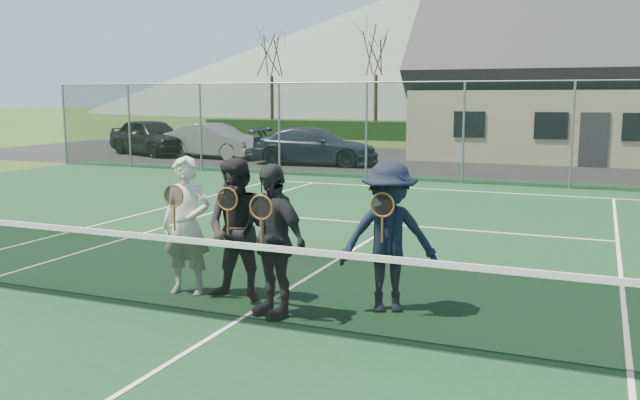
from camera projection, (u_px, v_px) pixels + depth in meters
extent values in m
plane|color=#304C1B|center=(494.00, 164.00, 25.98)|extent=(220.00, 220.00, 0.00)
cube|color=#14381E|center=(236.00, 323.00, 7.72)|extent=(30.00, 30.00, 0.02)
cube|color=black|center=(394.00, 160.00, 27.50)|extent=(40.00, 12.00, 0.01)
cube|color=black|center=(527.00, 134.00, 36.85)|extent=(40.00, 1.20, 1.10)
cone|color=#55665E|center=(401.00, 53.00, 102.55)|extent=(110.00, 110.00, 18.00)
imported|color=black|center=(151.00, 137.00, 29.80)|extent=(5.10, 3.54, 1.61)
imported|color=gray|center=(214.00, 141.00, 28.26)|extent=(4.54, 2.14, 1.44)
imported|color=#1C2638|center=(315.00, 146.00, 25.57)|extent=(4.96, 2.30, 1.40)
cube|color=white|center=(451.00, 190.00, 18.57)|extent=(10.97, 0.06, 0.01)
cube|color=white|center=(631.00, 379.00, 6.16)|extent=(0.06, 23.77, 0.01)
cube|color=white|center=(394.00, 225.00, 13.56)|extent=(8.23, 0.06, 0.01)
cube|color=white|center=(236.00, 322.00, 7.72)|extent=(0.06, 12.80, 0.01)
cube|color=black|center=(235.00, 284.00, 7.65)|extent=(11.60, 0.02, 0.88)
cube|color=white|center=(234.00, 245.00, 7.58)|extent=(11.60, 0.03, 0.07)
cylinder|color=slate|center=(64.00, 125.00, 25.50)|extent=(0.07, 0.07, 3.00)
cylinder|color=slate|center=(129.00, 126.00, 24.37)|extent=(0.07, 0.07, 3.00)
cylinder|color=slate|center=(201.00, 128.00, 23.23)|extent=(0.07, 0.07, 3.00)
cylinder|color=slate|center=(279.00, 129.00, 22.09)|extent=(0.07, 0.07, 3.00)
cylinder|color=slate|center=(366.00, 131.00, 20.96)|extent=(0.07, 0.07, 3.00)
cylinder|color=slate|center=(463.00, 133.00, 19.82)|extent=(0.07, 0.07, 3.00)
cylinder|color=slate|center=(572.00, 136.00, 18.68)|extent=(0.07, 0.07, 3.00)
cube|color=black|center=(463.00, 133.00, 19.82)|extent=(30.00, 0.03, 3.00)
cylinder|color=slate|center=(465.00, 81.00, 19.59)|extent=(30.00, 0.04, 0.04)
cube|color=beige|center=(609.00, 125.00, 27.91)|extent=(15.00, 8.00, 2.80)
pyramid|color=#2D2D33|center=(616.00, 19.00, 27.26)|extent=(15.60, 8.20, 4.10)
cube|color=#2D2D33|center=(594.00, 140.00, 24.49)|extent=(1.00, 0.06, 2.00)
cube|color=black|center=(469.00, 124.00, 26.11)|extent=(1.20, 0.06, 1.00)
cube|color=black|center=(551.00, 126.00, 24.98)|extent=(1.20, 0.06, 1.00)
cube|color=black|center=(640.00, 127.00, 23.84)|extent=(1.20, 0.06, 1.00)
cylinder|color=#352013|center=(272.00, 106.00, 43.62)|extent=(0.22, 0.22, 3.85)
cylinder|color=#362413|center=(376.00, 107.00, 40.97)|extent=(0.22, 0.22, 3.85)
cylinder|color=#382114|center=(568.00, 108.00, 36.80)|extent=(0.22, 0.22, 3.85)
imported|color=silver|center=(187.00, 226.00, 8.75)|extent=(0.71, 0.52, 1.80)
torus|color=brown|center=(174.00, 196.00, 8.44)|extent=(0.29, 0.02, 0.29)
cylinder|color=black|center=(174.00, 196.00, 8.44)|extent=(0.25, 0.00, 0.25)
cylinder|color=brown|center=(174.00, 218.00, 8.48)|extent=(0.03, 0.03, 0.32)
imported|color=black|center=(239.00, 230.00, 8.47)|extent=(0.90, 0.72, 1.80)
torus|color=brown|center=(227.00, 199.00, 8.16)|extent=(0.29, 0.02, 0.29)
cylinder|color=black|center=(227.00, 199.00, 8.16)|extent=(0.25, 0.00, 0.25)
cylinder|color=brown|center=(228.00, 222.00, 8.20)|extent=(0.03, 0.03, 0.32)
imported|color=#242529|center=(272.00, 240.00, 7.87)|extent=(1.14, 0.83, 1.80)
torus|color=brown|center=(261.00, 207.00, 7.56)|extent=(0.29, 0.02, 0.29)
cylinder|color=black|center=(261.00, 207.00, 7.56)|extent=(0.25, 0.00, 0.25)
cylinder|color=brown|center=(261.00, 232.00, 7.60)|extent=(0.03, 0.03, 0.32)
imported|color=black|center=(389.00, 237.00, 8.03)|extent=(1.33, 1.08, 1.80)
torus|color=brown|center=(383.00, 205.00, 7.72)|extent=(0.29, 0.02, 0.29)
cylinder|color=black|center=(383.00, 205.00, 7.72)|extent=(0.25, 0.00, 0.25)
cylinder|color=brown|center=(382.00, 229.00, 7.76)|extent=(0.03, 0.03, 0.32)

